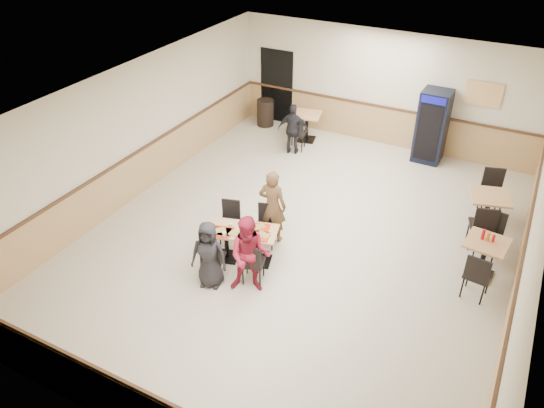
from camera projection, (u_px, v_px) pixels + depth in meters
The scene contains 20 objects.
ground at pixel (300, 238), 10.71m from camera, with size 10.00×10.00×0.00m, color beige.
room_shell at pixel (423, 178), 11.60m from camera, with size 10.00×10.00×10.00m.
main_table at pixel (243, 240), 9.89m from camera, with size 1.41×0.98×0.69m.
main_chairs at pixel (241, 241), 9.91m from camera, with size 1.52×1.76×0.87m.
diner_woman_left at pixel (209, 255), 9.21m from camera, with size 0.64×0.41×1.30m, color black.
diner_woman_right at pixel (250, 255), 9.04m from camera, with size 0.73×0.57×1.49m, color maroon.
diner_man_opposite at pixel (272, 206), 10.30m from camera, with size 0.56×0.37×1.54m, color brown.
lone_diner at pixel (293, 129), 13.53m from camera, with size 0.78×0.33×1.33m, color black.
tabletop_clutter at pixel (240, 231), 9.70m from camera, with size 1.16×0.85×0.12m.
side_table_near at pixel (484, 253), 9.48m from camera, with size 0.79×0.79×0.76m.
side_table_near_chair_south at pixel (478, 274), 9.04m from camera, with size 0.45×0.45×0.96m, color black, non-canonical shape.
side_table_near_chair_north at pixel (489, 237), 9.94m from camera, with size 0.45×0.45×0.96m, color black, non-canonical shape.
side_table_far at pixel (488, 207), 10.70m from camera, with size 0.94×0.94×0.81m.
side_table_far_chair_south at pixel (482, 224), 10.23m from camera, with size 0.48×0.48×1.03m, color black, non-canonical shape.
side_table_far_chair_north at pixel (492, 193), 11.20m from camera, with size 0.48×0.48×1.03m, color black, non-canonical shape.
condiment_caddy at pixel (487, 236), 9.34m from camera, with size 0.23×0.06×0.20m.
back_table at pixel (307, 123), 14.26m from camera, with size 0.85×0.85×0.76m.
back_table_chair_lone at pixel (297, 132), 13.82m from camera, with size 0.45×0.45×0.96m, color black, non-canonical shape.
pepsi_cooler at pixel (432, 126), 13.08m from camera, with size 0.70×0.71×1.83m.
trash_bin at pixel (265, 113), 15.16m from camera, with size 0.48×0.48×0.76m, color black.
Camera 1 is at (3.50, -7.91, 6.37)m, focal length 35.00 mm.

